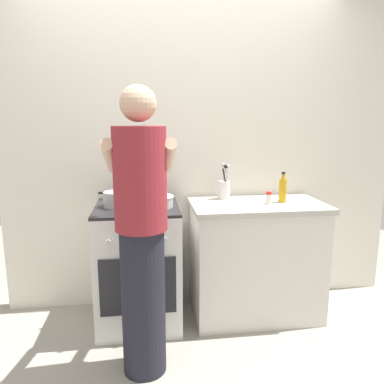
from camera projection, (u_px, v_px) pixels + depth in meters
ground at (187, 327)px, 2.73m from camera, size 6.00×6.00×0.00m
back_wall at (204, 153)px, 3.00m from camera, size 3.20×0.10×2.50m
countertop at (255, 259)px, 2.86m from camera, size 1.00×0.60×0.90m
stove_range at (138, 265)px, 2.74m from camera, size 0.60×0.62×0.90m
pot at (117, 199)px, 2.62m from camera, size 0.25×0.19×0.11m
mixing_bowl at (156, 201)px, 2.62m from camera, size 0.26×0.26×0.08m
utensil_crock at (224, 188)px, 2.88m from camera, size 0.10×0.10×0.28m
spice_bottle at (269, 198)px, 2.71m from camera, size 0.04×0.04×0.09m
oil_bottle at (283, 190)px, 2.77m from camera, size 0.06×0.06×0.23m
person at (142, 235)px, 2.11m from camera, size 0.41×0.50×1.70m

